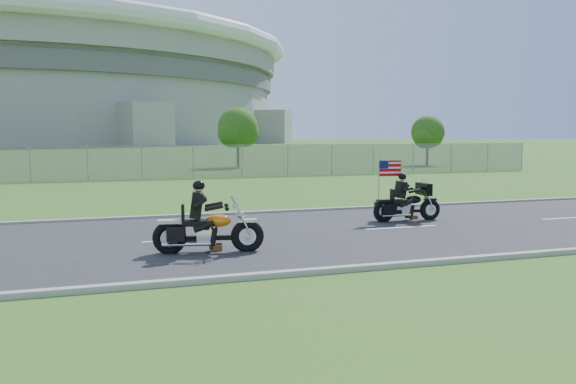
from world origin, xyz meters
name	(u,v)px	position (x,y,z in m)	size (l,w,h in m)	color
ground	(264,237)	(0.00, 0.00, 0.00)	(420.00, 420.00, 0.00)	#2A5A1C
road	(264,236)	(0.00, 0.00, 0.02)	(120.00, 8.00, 0.04)	#28282B
curb_north	(232,214)	(0.00, 4.05, 0.05)	(120.00, 0.18, 0.12)	#9E9B93
curb_south	(320,271)	(0.00, -4.05, 0.05)	(120.00, 0.18, 0.12)	#9E9B93
fence	(87,163)	(-5.00, 20.00, 1.00)	(60.00, 0.03, 2.00)	gray
stadium	(51,90)	(-20.00, 170.00, 15.58)	(140.40, 140.40, 29.20)	#A3A099
tree_fence_near	(238,130)	(6.04, 30.04, 2.97)	(3.52, 3.28, 4.75)	#382316
tree_fence_far	(428,134)	(22.04, 28.03, 2.64)	(3.08, 2.87, 4.20)	#382316
motorcycle_lead	(207,231)	(-1.77, -1.63, 0.53)	(2.47, 0.88, 1.67)	black
motorcycle_follow	(407,205)	(4.79, 1.09, 0.51)	(2.22, 0.74, 1.86)	black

